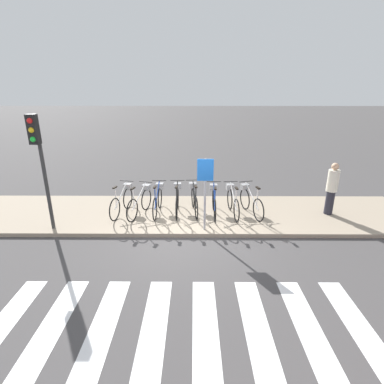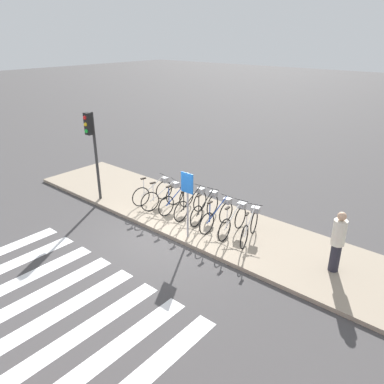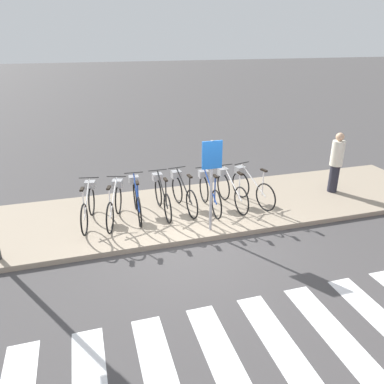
{
  "view_description": "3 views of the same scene",
  "coord_description": "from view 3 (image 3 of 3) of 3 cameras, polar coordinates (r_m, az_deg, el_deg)",
  "views": [
    {
      "loc": [
        0.24,
        -7.45,
        3.99
      ],
      "look_at": [
        0.19,
        1.04,
        0.99
      ],
      "focal_mm": 28.0,
      "sensor_mm": 36.0,
      "label": 1
    },
    {
      "loc": [
        7.06,
        -7.17,
        5.81
      ],
      "look_at": [
        0.09,
        1.03,
        1.23
      ],
      "focal_mm": 35.0,
      "sensor_mm": 36.0,
      "label": 2
    },
    {
      "loc": [
        -1.98,
        -6.73,
        4.19
      ],
      "look_at": [
        0.11,
        0.26,
        1.11
      ],
      "focal_mm": 35.0,
      "sensor_mm": 36.0,
      "label": 3
    }
  ],
  "objects": [
    {
      "name": "parked_bicycle_7",
      "position": [
        9.78,
        8.91,
        0.89
      ],
      "size": [
        0.59,
        1.65,
        1.04
      ],
      "color": "black",
      "rests_on": "sidewalk"
    },
    {
      "name": "parked_bicycle_3",
      "position": [
        9.16,
        -4.62,
        -0.47
      ],
      "size": [
        0.46,
        1.7,
        1.04
      ],
      "color": "black",
      "rests_on": "sidewalk"
    },
    {
      "name": "parked_bicycle_0",
      "position": [
        8.95,
        -15.52,
        -1.85
      ],
      "size": [
        0.52,
        1.67,
        1.04
      ],
      "color": "black",
      "rests_on": "sidewalk"
    },
    {
      "name": "parked_bicycle_5",
      "position": [
        9.34,
        2.58,
        0.07
      ],
      "size": [
        0.46,
        1.7,
        1.04
      ],
      "color": "black",
      "rests_on": "sidewalk"
    },
    {
      "name": "parked_bicycle_2",
      "position": [
        9.05,
        -8.45,
        -0.95
      ],
      "size": [
        0.46,
        1.7,
        1.04
      ],
      "color": "black",
      "rests_on": "sidewalk"
    },
    {
      "name": "parked_bicycle_1",
      "position": [
        8.88,
        -11.68,
        -1.66
      ],
      "size": [
        0.63,
        1.63,
        1.04
      ],
      "color": "black",
      "rests_on": "sidewalk"
    },
    {
      "name": "pedestrian",
      "position": [
        10.95,
        21.12,
        4.37
      ],
      "size": [
        0.34,
        0.34,
        1.67
      ],
      "color": "#23232D",
      "rests_on": "sidewalk"
    },
    {
      "name": "sign_post",
      "position": [
        7.92,
        3.01,
        3.23
      ],
      "size": [
        0.44,
        0.07,
        2.06
      ],
      "color": "#99999E",
      "rests_on": "sidewalk"
    },
    {
      "name": "parked_bicycle_4",
      "position": [
        9.32,
        -1.41,
        0.03
      ],
      "size": [
        0.46,
        1.69,
        1.04
      ],
      "color": "black",
      "rests_on": "sidewalk"
    },
    {
      "name": "parked_bicycle_6",
      "position": [
        9.55,
        5.89,
        0.49
      ],
      "size": [
        0.46,
        1.69,
        1.04
      ],
      "color": "black",
      "rests_on": "sidewalk"
    },
    {
      "name": "ground_plane",
      "position": [
        8.17,
        -0.2,
        -7.96
      ],
      "size": [
        120.0,
        120.0,
        0.0
      ],
      "primitive_type": "plane",
      "color": "#423F3F"
    },
    {
      "name": "sidewalk",
      "position": [
        9.44,
        -2.82,
        -3.09
      ],
      "size": [
        14.61,
        3.05,
        0.12
      ],
      "color": "gray",
      "rests_on": "ground_plane"
    }
  ]
}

